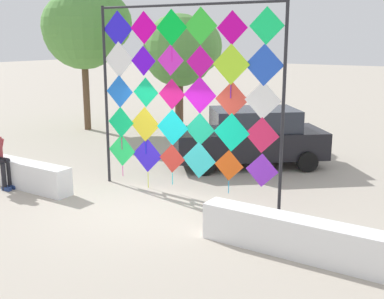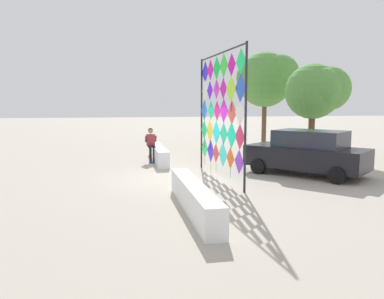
{
  "view_description": "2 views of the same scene",
  "coord_description": "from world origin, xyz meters",
  "px_view_note": "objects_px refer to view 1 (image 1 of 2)",
  "views": [
    {
      "loc": [
        6.17,
        -7.5,
        3.57
      ],
      "look_at": [
        0.76,
        0.9,
        1.24
      ],
      "focal_mm": 44.62,
      "sensor_mm": 36.0,
      "label": 1
    },
    {
      "loc": [
        12.92,
        -2.05,
        2.59
      ],
      "look_at": [
        0.24,
        0.41,
        1.02
      ],
      "focal_mm": 35.46,
      "sensor_mm": 36.0,
      "label": 2
    }
  ],
  "objects_px": {
    "kite_display_rack": "(185,91)",
    "tree_broadleaf": "(185,48)",
    "tree_far_right": "(85,27)",
    "parked_car": "(250,137)"
  },
  "relations": [
    {
      "from": "kite_display_rack",
      "to": "tree_broadleaf",
      "type": "xyz_separation_m",
      "value": [
        -3.87,
        5.81,
        0.79
      ]
    },
    {
      "from": "tree_far_right",
      "to": "tree_broadleaf",
      "type": "distance_m",
      "value": 4.18
    },
    {
      "from": "kite_display_rack",
      "to": "parked_car",
      "type": "relative_size",
      "value": 1.05
    },
    {
      "from": "kite_display_rack",
      "to": "tree_far_right",
      "type": "xyz_separation_m",
      "value": [
        -7.87,
        4.86,
        1.56
      ]
    },
    {
      "from": "parked_car",
      "to": "tree_far_right",
      "type": "relative_size",
      "value": 0.8
    },
    {
      "from": "tree_far_right",
      "to": "tree_broadleaf",
      "type": "height_order",
      "value": "tree_far_right"
    },
    {
      "from": "tree_far_right",
      "to": "tree_broadleaf",
      "type": "bearing_deg",
      "value": 13.44
    },
    {
      "from": "kite_display_rack",
      "to": "parked_car",
      "type": "xyz_separation_m",
      "value": [
        0.06,
        3.27,
        -1.61
      ]
    },
    {
      "from": "tree_far_right",
      "to": "tree_broadleaf",
      "type": "xyz_separation_m",
      "value": [
        4.0,
        0.96,
        -0.78
      ]
    },
    {
      "from": "kite_display_rack",
      "to": "tree_far_right",
      "type": "height_order",
      "value": "tree_far_right"
    }
  ]
}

